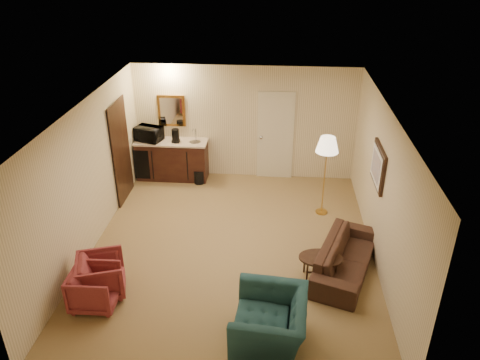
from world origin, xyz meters
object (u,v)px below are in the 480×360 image
object	(u,v)px
sofa	(346,253)
floor_lamp	(325,176)
microwave	(149,132)
coffee_maker	(175,136)
teal_armchair	(270,316)
waste_bin	(199,177)
rose_chair_far	(95,286)
rose_chair_near	(101,274)
wetbar_cabinet	(172,159)
coffee_table	(320,267)

from	to	relation	value
sofa	floor_lamp	xyz separation A→B (m)	(-0.25, 1.89, 0.46)
microwave	coffee_maker	size ratio (longest dim) A/B	1.87
teal_armchair	waste_bin	bearing A→B (deg)	-155.24
rose_chair_far	floor_lamp	world-z (taller)	floor_lamp
teal_armchair	rose_chair_near	bearing A→B (deg)	-102.98
wetbar_cabinet	waste_bin	size ratio (longest dim) A/B	5.36
microwave	coffee_maker	xyz separation A→B (m)	(0.62, -0.06, -0.04)
sofa	coffee_maker	bearing A→B (deg)	67.14
teal_armchair	microwave	world-z (taller)	microwave
sofa	rose_chair_far	xyz separation A→B (m)	(-3.85, -1.13, -0.03)
rose_chair_near	floor_lamp	world-z (taller)	floor_lamp
microwave	waste_bin	bearing A→B (deg)	6.68
wetbar_cabinet	waste_bin	xyz separation A→B (m)	(0.65, -0.23, -0.31)
teal_armchair	waste_bin	distance (m)	4.99
wetbar_cabinet	rose_chair_far	world-z (taller)	wetbar_cabinet
coffee_maker	waste_bin	bearing A→B (deg)	-5.89
rose_chair_near	rose_chair_far	size ratio (longest dim) A/B	1.04
rose_chair_near	teal_armchair	bearing A→B (deg)	-125.80
sofa	waste_bin	xyz separation A→B (m)	(-2.95, 2.99, -0.22)
sofa	coffee_table	bearing A→B (deg)	135.00
microwave	teal_armchair	bearing A→B (deg)	-41.96
rose_chair_near	microwave	distance (m)	4.14
teal_armchair	floor_lamp	size ratio (longest dim) A/B	0.67
wetbar_cabinet	coffee_maker	xyz separation A→B (m)	(0.12, -0.06, 0.62)
rose_chair_far	wetbar_cabinet	bearing A→B (deg)	-4.62
wetbar_cabinet	coffee_maker	world-z (taller)	coffee_maker
teal_armchair	rose_chair_far	world-z (taller)	teal_armchair
coffee_table	microwave	distance (m)	5.09
sofa	rose_chair_near	world-z (taller)	sofa
waste_bin	microwave	distance (m)	1.52
rose_chair_far	microwave	bearing A→B (deg)	1.97
waste_bin	coffee_maker	world-z (taller)	coffee_maker
floor_lamp	sofa	bearing A→B (deg)	-82.47
sofa	coffee_maker	xyz separation A→B (m)	(-3.48, 3.15, 0.70)
floor_lamp	microwave	bearing A→B (deg)	161.14
teal_armchair	coffee_table	distance (m)	1.69
rose_chair_near	sofa	bearing A→B (deg)	-95.83
rose_chair_near	microwave	world-z (taller)	microwave
coffee_table	waste_bin	distance (m)	4.07
waste_bin	microwave	world-z (taller)	microwave
floor_lamp	wetbar_cabinet	bearing A→B (deg)	158.49
rose_chair_near	rose_chair_far	bearing A→B (deg)	161.59
sofa	teal_armchair	size ratio (longest dim) A/B	1.71
sofa	coffee_table	world-z (taller)	sofa
waste_bin	rose_chair_near	bearing A→B (deg)	-103.17
rose_chair_near	coffee_table	distance (m)	3.48
waste_bin	coffee_maker	distance (m)	1.07
rose_chair_far	coffee_table	size ratio (longest dim) A/B	0.96
wetbar_cabinet	teal_armchair	bearing A→B (deg)	-64.06
rose_chair_near	rose_chair_far	world-z (taller)	rose_chair_near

